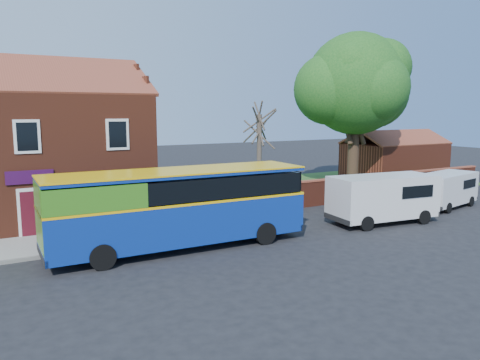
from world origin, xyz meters
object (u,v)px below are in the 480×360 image
van_near (383,197)px  van_far (446,188)px  large_tree (354,87)px  bus (171,205)px

van_near → van_far: 6.32m
van_near → large_tree: large_tree is taller
van_far → large_tree: bearing=76.3°
bus → van_far: bus is taller
van_near → van_far: size_ratio=1.17×
bus → van_far: bearing=0.9°
van_near → large_tree: bearing=62.0°
van_near → large_tree: 12.90m
van_near → large_tree: (6.47, 9.36, 6.07)m
bus → van_far: (17.42, 0.06, -0.72)m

